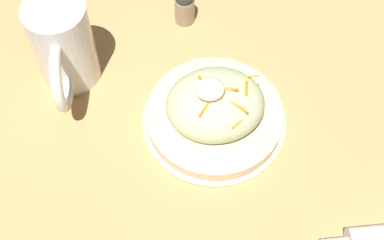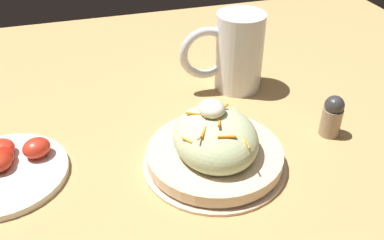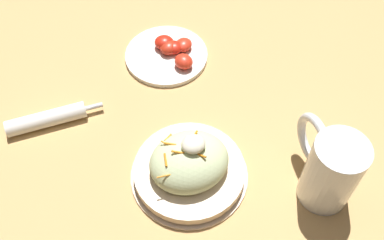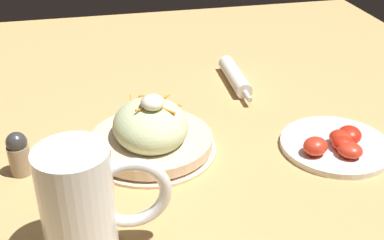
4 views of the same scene
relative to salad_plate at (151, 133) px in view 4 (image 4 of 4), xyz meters
name	(u,v)px [view 4 (image 4 of 4)]	position (x,y,z in m)	size (l,w,h in m)	color
ground_plane	(168,133)	(0.05, -0.04, -0.03)	(1.43, 1.43, 0.00)	tan
salad_plate	(151,133)	(0.00, 0.00, 0.00)	(0.22, 0.22, 0.11)	beige
beer_mug	(82,205)	(-0.21, 0.12, 0.04)	(0.09, 0.16, 0.15)	white
napkin_roll	(235,77)	(0.22, -0.21, -0.02)	(0.19, 0.04, 0.03)	white
tomato_plate	(337,144)	(-0.07, -0.30, -0.02)	(0.19, 0.19, 0.04)	white
salt_shaker	(19,153)	(-0.02, 0.21, 0.00)	(0.03, 0.03, 0.07)	gray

